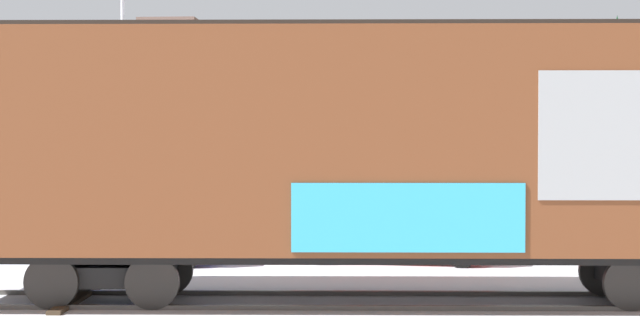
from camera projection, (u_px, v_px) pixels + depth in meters
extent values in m
plane|color=silver|center=(362.00, 302.00, 15.59)|extent=(260.00, 260.00, 0.00)
cube|color=#4C4742|center=(391.00, 308.00, 14.86)|extent=(60.00, 0.14, 0.08)
cube|color=#4C4742|center=(385.00, 293.00, 16.30)|extent=(60.00, 0.14, 0.08)
cube|color=#423323|center=(75.00, 300.00, 15.65)|extent=(0.24, 2.50, 0.07)
cube|color=brown|center=(388.00, 141.00, 15.52)|extent=(15.56, 2.96, 3.72)
cube|color=#2D2823|center=(388.00, 28.00, 15.48)|extent=(14.78, 0.41, 0.24)
cube|color=#33A5CC|center=(408.00, 218.00, 14.05)|extent=(3.70, 0.03, 1.10)
cube|color=black|center=(388.00, 253.00, 15.56)|extent=(15.25, 1.63, 0.20)
cube|color=black|center=(112.00, 273.00, 15.63)|extent=(2.10, 1.33, 0.36)
cylinder|color=black|center=(52.00, 282.00, 14.92)|extent=(0.92, 0.12, 0.92)
cylinder|color=black|center=(76.00, 270.00, 16.36)|extent=(0.92, 0.12, 0.92)
cylinder|color=black|center=(152.00, 282.00, 14.90)|extent=(0.92, 0.12, 0.92)
cylinder|color=black|center=(168.00, 270.00, 16.34)|extent=(0.92, 0.12, 0.92)
cylinder|color=black|center=(631.00, 283.00, 14.80)|extent=(0.92, 0.12, 0.92)
cylinder|color=black|center=(604.00, 271.00, 16.24)|extent=(0.92, 0.12, 0.92)
cylinder|color=silver|center=(123.00, 101.00, 27.90)|extent=(0.12, 0.12, 8.17)
cube|color=silver|center=(337.00, 117.00, 91.78)|extent=(113.36, 30.68, 10.71)
cube|color=#8C725B|center=(202.00, 41.00, 82.60)|extent=(7.39, 5.78, 2.97)
cube|color=#8C725B|center=(583.00, 39.00, 82.14)|extent=(5.16, 3.99, 3.11)
cube|color=brown|center=(170.00, 38.00, 82.63)|extent=(5.54, 4.37, 3.43)
cone|color=#193D23|center=(166.00, 41.00, 86.88)|extent=(1.96, 1.96, 3.92)
cone|color=#193D23|center=(302.00, 36.00, 79.81)|extent=(1.54, 1.54, 3.08)
cone|color=#193D23|center=(196.00, 38.00, 84.28)|extent=(1.95, 1.95, 3.90)
cone|color=#193D23|center=(617.00, 36.00, 82.33)|extent=(1.91, 1.91, 3.81)
cube|color=navy|center=(132.00, 232.00, 20.72)|extent=(4.50, 1.96, 0.78)
cube|color=#2D333D|center=(118.00, 203.00, 20.73)|extent=(2.41, 1.69, 0.59)
cylinder|color=black|center=(203.00, 245.00, 21.46)|extent=(0.65, 0.25, 0.64)
cylinder|color=black|center=(188.00, 254.00, 19.81)|extent=(0.65, 0.25, 0.64)
cylinder|color=black|center=(81.00, 244.00, 21.65)|extent=(0.65, 0.25, 0.64)
cylinder|color=black|center=(56.00, 253.00, 19.99)|extent=(0.65, 0.25, 0.64)
cube|color=#B21E1E|center=(394.00, 232.00, 20.97)|extent=(4.92, 2.51, 0.71)
cube|color=#2D333D|center=(391.00, 205.00, 20.97)|extent=(2.33, 1.96, 0.61)
cylinder|color=black|center=(462.00, 244.00, 21.61)|extent=(0.66, 0.31, 0.64)
cylinder|color=black|center=(462.00, 253.00, 19.86)|extent=(0.66, 0.31, 0.64)
cylinder|color=black|center=(332.00, 242.00, 22.10)|extent=(0.66, 0.31, 0.64)
cylinder|color=black|center=(321.00, 251.00, 20.35)|extent=(0.66, 0.31, 0.64)
cylinder|color=black|center=(606.00, 244.00, 21.67)|extent=(0.66, 0.28, 0.64)
cylinder|color=black|center=(639.00, 253.00, 19.88)|extent=(0.66, 0.28, 0.64)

